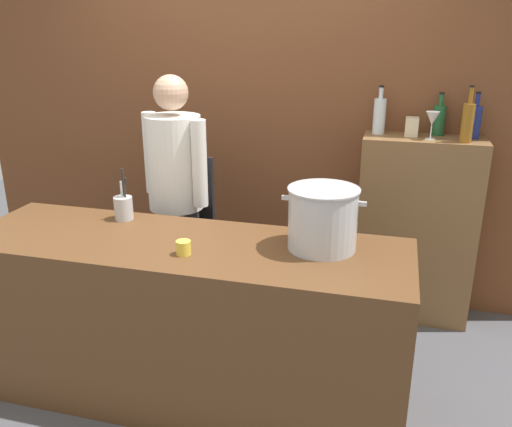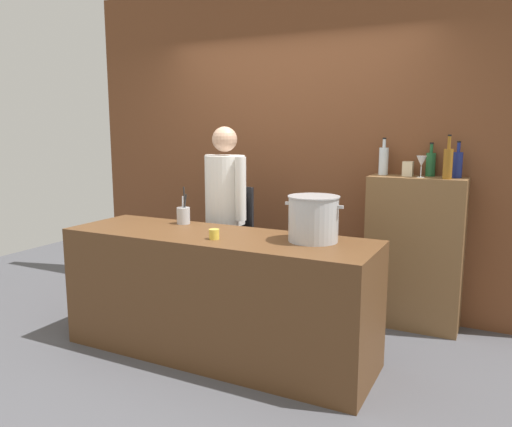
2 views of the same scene
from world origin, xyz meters
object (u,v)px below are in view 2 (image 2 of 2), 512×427
object	(u,v)px
stockpot_large	(313,219)
wine_bottle_amber	(448,163)
wine_bottle_cobalt	(458,164)
spice_tin_cream	(408,169)
chef	(226,209)
utensil_crock	(183,215)
wine_bottle_clear	(384,160)
butter_jar	(214,234)
wine_glass_tall	(421,162)
wine_bottle_green	(431,164)

from	to	relation	value
stockpot_large	wine_bottle_amber	xyz separation A→B (m)	(0.72, 1.00, 0.33)
wine_bottle_cobalt	spice_tin_cream	distance (m)	0.38
chef	utensil_crock	xyz separation A→B (m)	(-0.13, -0.43, 0.00)
stockpot_large	wine_bottle_clear	xyz separation A→B (m)	(0.19, 1.15, 0.33)
wine_bottle_amber	spice_tin_cream	distance (m)	0.34
butter_jar	wine_glass_tall	size ratio (longest dim) A/B	0.41
stockpot_large	wine_glass_tall	size ratio (longest dim) A/B	2.33
utensil_crock	butter_jar	world-z (taller)	utensil_crock
stockpot_large	wine_bottle_amber	bearing A→B (deg)	54.49
chef	spice_tin_cream	distance (m)	1.55
stockpot_large	wine_bottle_green	world-z (taller)	wine_bottle_green
utensil_crock	wine_bottle_cobalt	distance (m)	2.19
butter_jar	wine_bottle_green	xyz separation A→B (m)	(1.19, 1.44, 0.43)
wine_bottle_clear	wine_glass_tall	xyz separation A→B (m)	(0.32, -0.11, 0.01)
chef	stockpot_large	world-z (taller)	chef
stockpot_large	wine_bottle_clear	bearing A→B (deg)	80.50
stockpot_large	wine_bottle_cobalt	world-z (taller)	wine_bottle_cobalt
wine_glass_tall	wine_bottle_clear	bearing A→B (deg)	160.82
wine_bottle_amber	wine_bottle_green	size ratio (longest dim) A/B	1.24
wine_glass_tall	utensil_crock	bearing A→B (deg)	-150.99
spice_tin_cream	wine_glass_tall	bearing A→B (deg)	-35.15
stockpot_large	utensil_crock	size ratio (longest dim) A/B	1.37
wine_bottle_amber	wine_bottle_clear	xyz separation A→B (m)	(-0.52, 0.15, -0.00)
wine_bottle_amber	wine_bottle_cobalt	bearing A→B (deg)	66.71
wine_bottle_cobalt	wine_bottle_green	distance (m)	0.22
chef	wine_glass_tall	xyz separation A→B (m)	(1.51, 0.48, 0.42)
chef	butter_jar	size ratio (longest dim) A/B	23.50
chef	wine_bottle_cobalt	bearing A→B (deg)	-137.19
wine_bottle_cobalt	wine_bottle_clear	world-z (taller)	wine_bottle_clear
wine_bottle_amber	wine_bottle_clear	distance (m)	0.54
utensil_crock	wine_bottle_green	xyz separation A→B (m)	(1.70, 1.07, 0.39)
butter_jar	spice_tin_cream	world-z (taller)	spice_tin_cream
utensil_crock	wine_bottle_amber	size ratio (longest dim) A/B	0.87
wine_bottle_amber	wine_glass_tall	size ratio (longest dim) A/B	1.95
utensil_crock	wine_bottle_green	size ratio (longest dim) A/B	1.09
wine_glass_tall	wine_bottle_cobalt	bearing A→B (deg)	21.28
wine_bottle_amber	spice_tin_cream	bearing A→B (deg)	159.90
spice_tin_cream	wine_bottle_green	bearing A→B (deg)	23.36
wine_bottle_green	spice_tin_cream	size ratio (longest dim) A/B	2.28
wine_bottle_amber	wine_bottle_cobalt	distance (m)	0.15
wine_glass_tall	spice_tin_cream	world-z (taller)	wine_glass_tall
wine_bottle_clear	wine_glass_tall	distance (m)	0.34
wine_bottle_clear	utensil_crock	bearing A→B (deg)	-142.24
chef	stockpot_large	xyz separation A→B (m)	(1.00, -0.56, 0.09)
utensil_crock	spice_tin_cream	world-z (taller)	spice_tin_cream
butter_jar	spice_tin_cream	distance (m)	1.75
stockpot_large	butter_jar	bearing A→B (deg)	-158.39
utensil_crock	butter_jar	xyz separation A→B (m)	(0.51, -0.37, -0.04)
butter_jar	wine_bottle_clear	distance (m)	1.68
wine_bottle_clear	wine_bottle_green	xyz separation A→B (m)	(0.37, 0.04, -0.02)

